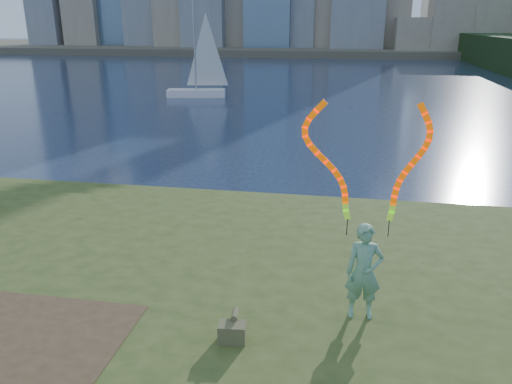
# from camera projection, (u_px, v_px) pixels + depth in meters

# --- Properties ---
(ground) EXTENTS (320.00, 320.00, 0.00)m
(ground) POSITION_uv_depth(u_px,v_px,m) (206.00, 300.00, 10.94)
(ground) COLOR #1A2742
(ground) RESTS_ON ground
(grassy_knoll) EXTENTS (20.00, 18.00, 0.80)m
(grassy_knoll) POSITION_uv_depth(u_px,v_px,m) (170.00, 351.00, 8.69)
(grassy_knoll) COLOR #374719
(grassy_knoll) RESTS_ON ground
(dirt_patch) EXTENTS (3.20, 3.00, 0.02)m
(dirt_patch) POSITION_uv_depth(u_px,v_px,m) (20.00, 346.00, 8.07)
(dirt_patch) COLOR #47331E
(dirt_patch) RESTS_ON grassy_knoll
(far_shore) EXTENTS (320.00, 40.00, 1.20)m
(far_shore) POSITION_uv_depth(u_px,v_px,m) (335.00, 49.00, 99.18)
(far_shore) COLOR #504B3B
(far_shore) RESTS_ON ground
(woman_with_ribbons) EXTENTS (2.09, 0.47, 4.12)m
(woman_with_ribbons) POSITION_uv_depth(u_px,v_px,m) (366.00, 244.00, 8.50)
(woman_with_ribbons) COLOR #1E743F
(woman_with_ribbons) RESTS_ON grassy_knoll
(canvas_bag) EXTENTS (0.48, 0.54, 0.43)m
(canvas_bag) POSITION_uv_depth(u_px,v_px,m) (232.00, 331.00, 8.18)
(canvas_bag) COLOR brown
(canvas_bag) RESTS_ON grassy_knoll
(sailboat) EXTENTS (4.95, 2.29, 7.42)m
(sailboat) POSITION_uv_depth(u_px,v_px,m) (199.00, 81.00, 39.82)
(sailboat) COLOR white
(sailboat) RESTS_ON ground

